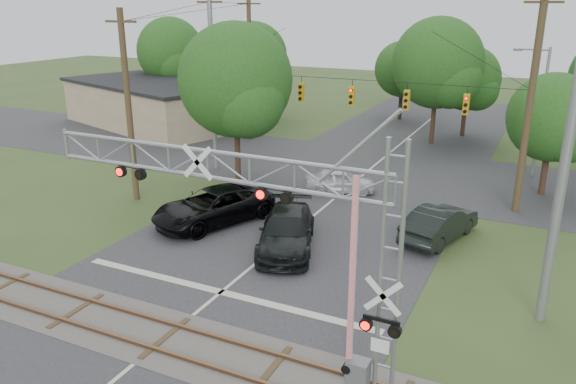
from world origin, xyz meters
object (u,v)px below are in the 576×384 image
at_px(car_dark, 287,231).
at_px(commercial_building, 152,103).
at_px(traffic_signal_span, 368,94).
at_px(streetlight, 539,106).
at_px(sedan_silver, 340,181).
at_px(crossing_gantry, 272,233).
at_px(pickup_black, 213,206).

height_order(car_dark, commercial_building, commercial_building).
relative_size(traffic_signal_span, streetlight, 2.38).
bearing_deg(traffic_signal_span, sedan_silver, -137.02).
bearing_deg(crossing_gantry, traffic_signal_span, 100.28).
bearing_deg(car_dark, traffic_signal_span, 66.71).
xyz_separation_m(car_dark, sedan_silver, (-0.65, 8.63, -0.15)).
distance_m(pickup_black, sedan_silver, 8.46).
xyz_separation_m(crossing_gantry, commercial_building, (-26.57, 27.76, -2.77)).
height_order(pickup_black, commercial_building, commercial_building).
distance_m(crossing_gantry, pickup_black, 13.65).
bearing_deg(streetlight, commercial_building, 176.24).
distance_m(crossing_gantry, commercial_building, 38.52).
bearing_deg(traffic_signal_span, streetlight, 39.55).
bearing_deg(streetlight, car_dark, -118.71).
distance_m(crossing_gantry, car_dark, 10.27).
height_order(sedan_silver, streetlight, streetlight).
height_order(pickup_black, sedan_silver, pickup_black).
relative_size(pickup_black, car_dark, 1.09).
height_order(crossing_gantry, car_dark, crossing_gantry).
xyz_separation_m(traffic_signal_span, streetlight, (8.82, 7.29, -1.17)).
relative_size(car_dark, sedan_silver, 1.42).
distance_m(crossing_gantry, sedan_silver, 18.35).
distance_m(crossing_gantry, streetlight, 26.23).
bearing_deg(traffic_signal_span, crossing_gantry, -79.72).
relative_size(traffic_signal_span, pickup_black, 3.04).
height_order(crossing_gantry, streetlight, streetlight).
bearing_deg(crossing_gantry, streetlight, 77.91).
relative_size(crossing_gantry, traffic_signal_span, 0.58).
bearing_deg(sedan_silver, streetlight, -69.82).
xyz_separation_m(crossing_gantry, car_dark, (-3.79, 8.71, -3.92)).
bearing_deg(pickup_black, crossing_gantry, -26.67).
relative_size(traffic_signal_span, commercial_building, 1.02).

